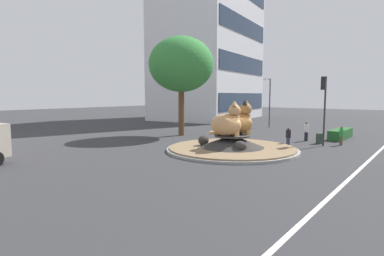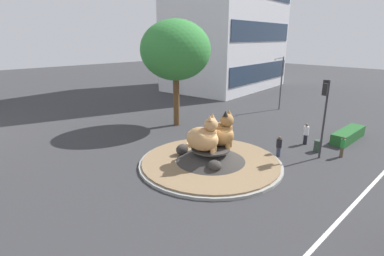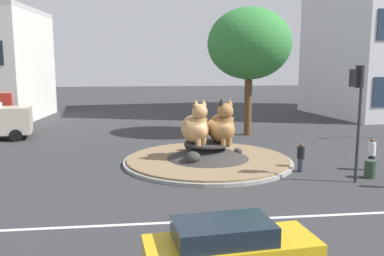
{
  "view_description": "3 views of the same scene",
  "coord_description": "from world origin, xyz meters",
  "px_view_note": "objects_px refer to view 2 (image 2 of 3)",
  "views": [
    {
      "loc": [
        -20.15,
        -11.96,
        4.14
      ],
      "look_at": [
        -1.65,
        2.48,
        1.68
      ],
      "focal_mm": 29.62,
      "sensor_mm": 36.0,
      "label": 1
    },
    {
      "loc": [
        -13.87,
        -12.49,
        8.32
      ],
      "look_at": [
        0.41,
        2.23,
        2.02
      ],
      "focal_mm": 27.59,
      "sensor_mm": 36.0,
      "label": 2
    },
    {
      "loc": [
        -3.67,
        -22.62,
        5.7
      ],
      "look_at": [
        -0.94,
        -0.15,
        2.08
      ],
      "focal_mm": 37.99,
      "sensor_mm": 36.0,
      "label": 3
    }
  ],
  "objects_px": {
    "traffic_light_mast": "(325,102)",
    "pedestrian_white_shirt": "(306,134)",
    "streetlight_arm": "(281,79)",
    "litter_bin": "(318,146)",
    "cat_statue_calico": "(204,137)",
    "broadleaf_tree_behind_island": "(176,50)",
    "pedestrian_black_shirt": "(279,146)",
    "pedestrian_green_shirt": "(343,146)",
    "cat_statue_tabby": "(220,133)"
  },
  "relations": [
    {
      "from": "traffic_light_mast",
      "to": "pedestrian_white_shirt",
      "type": "bearing_deg",
      "value": -44.2
    },
    {
      "from": "streetlight_arm",
      "to": "litter_bin",
      "type": "distance_m",
      "value": 14.0
    },
    {
      "from": "cat_statue_calico",
      "to": "streetlight_arm",
      "type": "bearing_deg",
      "value": 85.73
    },
    {
      "from": "broadleaf_tree_behind_island",
      "to": "pedestrian_black_shirt",
      "type": "relative_size",
      "value": 6.44
    },
    {
      "from": "streetlight_arm",
      "to": "pedestrian_white_shirt",
      "type": "bearing_deg",
      "value": 30.54
    },
    {
      "from": "cat_statue_calico",
      "to": "broadleaf_tree_behind_island",
      "type": "distance_m",
      "value": 11.48
    },
    {
      "from": "cat_statue_calico",
      "to": "broadleaf_tree_behind_island",
      "type": "height_order",
      "value": "broadleaf_tree_behind_island"
    },
    {
      "from": "broadleaf_tree_behind_island",
      "to": "pedestrian_black_shirt",
      "type": "bearing_deg",
      "value": -90.35
    },
    {
      "from": "streetlight_arm",
      "to": "broadleaf_tree_behind_island",
      "type": "bearing_deg",
      "value": -25.56
    },
    {
      "from": "pedestrian_black_shirt",
      "to": "pedestrian_green_shirt",
      "type": "bearing_deg",
      "value": -173.38
    },
    {
      "from": "cat_statue_calico",
      "to": "pedestrian_white_shirt",
      "type": "bearing_deg",
      "value": 53.94
    },
    {
      "from": "pedestrian_white_shirt",
      "to": "streetlight_arm",
      "type": "bearing_deg",
      "value": -23.65
    },
    {
      "from": "litter_bin",
      "to": "pedestrian_white_shirt",
      "type": "bearing_deg",
      "value": 58.23
    },
    {
      "from": "pedestrian_white_shirt",
      "to": "litter_bin",
      "type": "height_order",
      "value": "pedestrian_white_shirt"
    },
    {
      "from": "cat_statue_tabby",
      "to": "pedestrian_white_shirt",
      "type": "xyz_separation_m",
      "value": [
        7.67,
        -2.54,
        -1.22
      ]
    },
    {
      "from": "cat_statue_calico",
      "to": "traffic_light_mast",
      "type": "height_order",
      "value": "traffic_light_mast"
    },
    {
      "from": "cat_statue_calico",
      "to": "streetlight_arm",
      "type": "height_order",
      "value": "streetlight_arm"
    },
    {
      "from": "pedestrian_white_shirt",
      "to": "litter_bin",
      "type": "xyz_separation_m",
      "value": [
        -0.87,
        -1.4,
        -0.46
      ]
    },
    {
      "from": "traffic_light_mast",
      "to": "broadleaf_tree_behind_island",
      "type": "bearing_deg",
      "value": 10.01
    },
    {
      "from": "cat_statue_tabby",
      "to": "traffic_light_mast",
      "type": "bearing_deg",
      "value": 40.16
    },
    {
      "from": "streetlight_arm",
      "to": "pedestrian_black_shirt",
      "type": "height_order",
      "value": "streetlight_arm"
    },
    {
      "from": "broadleaf_tree_behind_island",
      "to": "cat_statue_tabby",
      "type": "bearing_deg",
      "value": -113.37
    },
    {
      "from": "cat_statue_calico",
      "to": "cat_statue_tabby",
      "type": "relative_size",
      "value": 1.02
    },
    {
      "from": "cat_statue_calico",
      "to": "traffic_light_mast",
      "type": "relative_size",
      "value": 0.49
    },
    {
      "from": "litter_bin",
      "to": "streetlight_arm",
      "type": "bearing_deg",
      "value": 42.49
    },
    {
      "from": "traffic_light_mast",
      "to": "litter_bin",
      "type": "distance_m",
      "value": 3.86
    },
    {
      "from": "streetlight_arm",
      "to": "traffic_light_mast",
      "type": "bearing_deg",
      "value": 31.1
    },
    {
      "from": "broadleaf_tree_behind_island",
      "to": "pedestrian_black_shirt",
      "type": "xyz_separation_m",
      "value": [
        -0.07,
        -11.29,
        -6.38
      ]
    },
    {
      "from": "traffic_light_mast",
      "to": "pedestrian_white_shirt",
      "type": "relative_size",
      "value": 3.21
    },
    {
      "from": "pedestrian_white_shirt",
      "to": "litter_bin",
      "type": "bearing_deg",
      "value": 174.21
    },
    {
      "from": "litter_bin",
      "to": "traffic_light_mast",
      "type": "bearing_deg",
      "value": -155.6
    },
    {
      "from": "streetlight_arm",
      "to": "pedestrian_white_shirt",
      "type": "height_order",
      "value": "streetlight_arm"
    },
    {
      "from": "broadleaf_tree_behind_island",
      "to": "pedestrian_green_shirt",
      "type": "relative_size",
      "value": 6.41
    },
    {
      "from": "traffic_light_mast",
      "to": "pedestrian_black_shirt",
      "type": "distance_m",
      "value": 4.3
    },
    {
      "from": "traffic_light_mast",
      "to": "litter_bin",
      "type": "xyz_separation_m",
      "value": [
        1.2,
        0.54,
        -3.63
      ]
    },
    {
      "from": "cat_statue_calico",
      "to": "streetlight_arm",
      "type": "distance_m",
      "value": 19.11
    },
    {
      "from": "pedestrian_green_shirt",
      "to": "litter_bin",
      "type": "height_order",
      "value": "pedestrian_green_shirt"
    },
    {
      "from": "cat_statue_tabby",
      "to": "broadleaf_tree_behind_island",
      "type": "bearing_deg",
      "value": 145.44
    },
    {
      "from": "broadleaf_tree_behind_island",
      "to": "pedestrian_green_shirt",
      "type": "bearing_deg",
      "value": -77.75
    },
    {
      "from": "pedestrian_white_shirt",
      "to": "broadleaf_tree_behind_island",
      "type": "bearing_deg",
      "value": 44.42
    },
    {
      "from": "cat_statue_calico",
      "to": "litter_bin",
      "type": "distance_m",
      "value": 9.38
    },
    {
      "from": "cat_statue_calico",
      "to": "litter_bin",
      "type": "bearing_deg",
      "value": 44.05
    },
    {
      "from": "traffic_light_mast",
      "to": "streetlight_arm",
      "type": "xyz_separation_m",
      "value": [
        11.24,
        9.74,
        -0.35
      ]
    },
    {
      "from": "cat_statue_tabby",
      "to": "streetlight_arm",
      "type": "bearing_deg",
      "value": 96.14
    },
    {
      "from": "pedestrian_green_shirt",
      "to": "pedestrian_white_shirt",
      "type": "bearing_deg",
      "value": -150.16
    },
    {
      "from": "pedestrian_green_shirt",
      "to": "litter_bin",
      "type": "xyz_separation_m",
      "value": [
        -0.2,
        1.68,
        -0.38
      ]
    },
    {
      "from": "streetlight_arm",
      "to": "pedestrian_green_shirt",
      "type": "distance_m",
      "value": 14.95
    },
    {
      "from": "pedestrian_green_shirt",
      "to": "streetlight_arm",
      "type": "bearing_deg",
      "value": 179.91
    },
    {
      "from": "streetlight_arm",
      "to": "pedestrian_green_shirt",
      "type": "relative_size",
      "value": 3.99
    },
    {
      "from": "litter_bin",
      "to": "pedestrian_green_shirt",
      "type": "bearing_deg",
      "value": -83.16
    }
  ]
}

